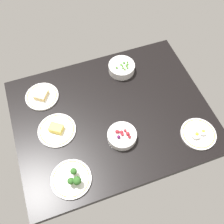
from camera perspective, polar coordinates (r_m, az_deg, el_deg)
dining_table at (r=153.14cm, az=0.00°, el=-0.77°), size 111.29×86.79×4.00cm
bowl_peas at (r=167.83cm, az=2.10°, el=9.61°), size 16.55×16.55×6.56cm
plate_eggs at (r=151.73cm, az=18.23°, el=-4.50°), size 19.40×19.40×4.80cm
plate_broccoli at (r=135.86cm, az=-8.69°, el=-14.13°), size 20.46×20.46×7.88cm
plate_sandwich at (r=162.06cm, az=-14.96°, el=3.37°), size 19.65×19.65×4.51cm
bowl_berries at (r=142.26cm, az=2.27°, el=-5.13°), size 15.97×15.97×6.09cm
plate_cheese at (r=148.63cm, az=-11.91°, el=-3.68°), size 21.06×21.06×4.62cm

